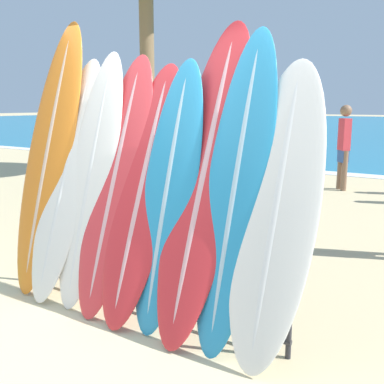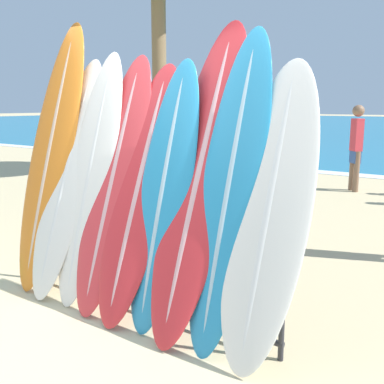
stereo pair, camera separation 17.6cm
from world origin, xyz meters
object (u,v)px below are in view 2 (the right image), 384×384
(surfboard_slot_1, at_px, (68,176))
(surfboard_slot_0, at_px, (52,155))
(surfboard_rack, at_px, (138,258))
(surfboard_slot_8, at_px, (269,212))
(surfboard_slot_2, at_px, (90,177))
(person_far_left, at_px, (356,145))
(surfboard_slot_7, at_px, (230,188))
(surfboard_slot_4, at_px, (140,191))
(surfboard_slot_3, at_px, (114,182))
(surfboard_slot_6, at_px, (200,177))
(surfboard_slot_5, at_px, (164,194))

(surfboard_slot_1, bearing_deg, surfboard_slot_0, 171.39)
(surfboard_rack, height_order, surfboard_slot_8, surfboard_slot_8)
(surfboard_slot_2, distance_m, person_far_left, 6.65)
(surfboard_slot_0, relative_size, surfboard_slot_7, 1.10)
(surfboard_slot_2, xyz_separation_m, person_far_left, (0.56, 6.63, -0.16))
(surfboard_rack, relative_size, person_far_left, 1.52)
(surfboard_slot_0, xyz_separation_m, surfboard_slot_1, (0.27, -0.04, -0.18))
(surfboard_slot_4, bearing_deg, surfboard_slot_3, 176.93)
(surfboard_slot_3, height_order, surfboard_slot_8, surfboard_slot_3)
(surfboard_slot_4, bearing_deg, surfboard_slot_1, 179.29)
(surfboard_slot_4, relative_size, person_far_left, 1.21)
(surfboard_slot_2, bearing_deg, surfboard_rack, -4.28)
(surfboard_slot_2, xyz_separation_m, surfboard_slot_6, (1.14, 0.05, 0.10))
(surfboard_slot_0, height_order, surfboard_slot_2, surfboard_slot_0)
(surfboard_slot_3, xyz_separation_m, surfboard_slot_4, (0.31, -0.02, -0.04))
(surfboard_slot_7, bearing_deg, surfboard_slot_3, -179.66)
(surfboard_rack, relative_size, surfboard_slot_8, 1.27)
(surfboard_slot_7, distance_m, person_far_left, 6.68)
(surfboard_slot_1, bearing_deg, surfboard_rack, -2.81)
(surfboard_slot_2, distance_m, surfboard_slot_8, 1.75)
(surfboard_slot_0, bearing_deg, surfboard_slot_8, -1.55)
(surfboard_slot_3, xyz_separation_m, person_far_left, (0.28, 6.62, -0.15))
(surfboard_rack, xyz_separation_m, surfboard_slot_2, (-0.58, 0.04, 0.63))
(surfboard_slot_1, height_order, surfboard_slot_3, surfboard_slot_3)
(surfboard_slot_1, xyz_separation_m, surfboard_slot_7, (1.73, 0.01, 0.07))
(surfboard_slot_2, relative_size, surfboard_slot_8, 1.07)
(surfboard_slot_3, relative_size, person_far_left, 1.26)
(surfboard_rack, xyz_separation_m, person_far_left, (-0.02, 6.67, 0.46))
(surfboard_slot_0, height_order, person_far_left, surfboard_slot_0)
(surfboard_slot_0, bearing_deg, surfboard_slot_2, -4.05)
(surfboard_slot_3, bearing_deg, surfboard_rack, -9.33)
(surfboard_slot_0, distance_m, surfboard_slot_4, 1.18)
(surfboard_slot_2, relative_size, surfboard_slot_4, 1.06)
(surfboard_slot_3, height_order, person_far_left, surfboard_slot_3)
(person_far_left, bearing_deg, surfboard_slot_4, -42.20)
(surfboard_slot_2, relative_size, surfboard_slot_6, 0.92)
(surfboard_slot_7, height_order, surfboard_slot_8, surfboard_slot_7)
(surfboard_slot_4, distance_m, surfboard_slot_5, 0.27)
(surfboard_slot_6, height_order, person_far_left, surfboard_slot_6)
(surfboard_slot_2, height_order, surfboard_slot_5, surfboard_slot_2)
(surfboard_slot_1, bearing_deg, surfboard_slot_3, 0.52)
(surfboard_slot_3, bearing_deg, surfboard_slot_1, -179.48)
(surfboard_slot_2, xyz_separation_m, surfboard_slot_5, (0.86, -0.03, -0.05))
(surfboard_slot_8, xyz_separation_m, person_far_left, (-1.19, 6.65, -0.09))
(surfboard_slot_1, relative_size, surfboard_slot_2, 0.98)
(surfboard_slot_6, height_order, surfboard_slot_8, surfboard_slot_6)
(surfboard_slot_1, xyz_separation_m, person_far_left, (0.87, 6.63, -0.14))
(surfboard_slot_1, relative_size, surfboard_slot_7, 0.94)
(surfboard_rack, distance_m, surfboard_slot_5, 0.64)
(surfboard_slot_2, bearing_deg, surfboard_slot_8, -0.73)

